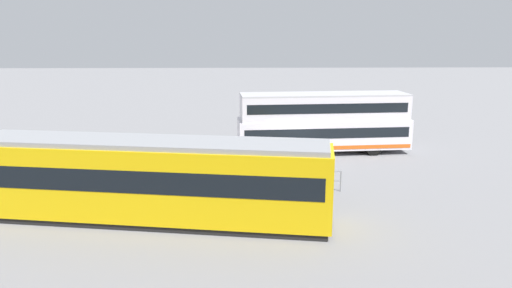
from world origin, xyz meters
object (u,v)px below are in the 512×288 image
tram_yellow (151,179)px  info_sign (140,162)px  pedestrian_near_railing (250,173)px  double_decker_bus (323,122)px  pedestrian_crossing (323,176)px

tram_yellow → info_sign: size_ratio=6.48×
pedestrian_near_railing → info_sign: info_sign is taller
double_decker_bus → info_sign: size_ratio=4.87×
double_decker_bus → info_sign: double_decker_bus is taller
double_decker_bus → pedestrian_near_railing: double_decker_bus is taller
pedestrian_crossing → info_sign: size_ratio=0.72×
double_decker_bus → info_sign: bearing=38.2°
pedestrian_near_railing → pedestrian_crossing: 3.56m
tram_yellow → info_sign: 3.52m
double_decker_bus → tram_yellow: bearing=51.6°
double_decker_bus → pedestrian_near_railing: bearing=58.0°
pedestrian_near_railing → info_sign: (5.28, 0.20, 0.66)m
pedestrian_near_railing → pedestrian_crossing: bearing=170.9°
double_decker_bus → tram_yellow: (8.95, 11.29, -0.21)m
tram_yellow → pedestrian_near_railing: size_ratio=8.97×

